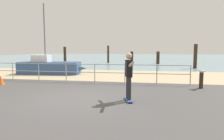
# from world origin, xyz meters

# --- Properties ---
(ground_plane) EXTENTS (24.00, 10.00, 0.04)m
(ground_plane) POSITION_xyz_m (0.00, -1.00, 0.00)
(ground_plane) COLOR #474444
(ground_plane) RESTS_ON ground
(beach_strip) EXTENTS (24.00, 6.00, 0.04)m
(beach_strip) POSITION_xyz_m (0.00, 7.00, 0.00)
(beach_strip) COLOR tan
(beach_strip) RESTS_ON ground
(sea_surface) EXTENTS (72.00, 50.00, 0.04)m
(sea_surface) POSITION_xyz_m (0.00, 35.00, 0.00)
(sea_surface) COLOR #75939E
(sea_surface) RESTS_ON ground
(railing_fence) EXTENTS (13.32, 0.05, 1.05)m
(railing_fence) POSITION_xyz_m (-1.95, 3.60, 0.70)
(railing_fence) COLOR #9EA0A5
(railing_fence) RESTS_ON ground
(sailboat) EXTENTS (5.03, 1.80, 5.07)m
(sailboat) POSITION_xyz_m (-4.37, 6.77, 0.52)
(sailboat) COLOR #335184
(sailboat) RESTS_ON ground
(skateboard) EXTENTS (0.41, 0.82, 0.08)m
(skateboard) POSITION_xyz_m (1.90, -0.00, 0.07)
(skateboard) COLOR #334C8C
(skateboard) RESTS_ON ground
(skateboarder) EXTENTS (0.48, 1.42, 1.65)m
(skateboarder) POSITION_xyz_m (1.90, -0.00, 1.02)
(skateboarder) COLOR #26262B
(skateboarder) RESTS_ON skateboard
(bollard_short) EXTENTS (0.18, 0.18, 0.76)m
(bollard_short) POSITION_xyz_m (5.03, 2.86, 0.38)
(bollard_short) COLOR #332319
(bollard_short) RESTS_ON ground
(seagull) EXTENTS (0.29, 0.44, 0.18)m
(seagull) POSITION_xyz_m (5.02, 2.87, 0.83)
(seagull) COLOR white
(seagull) RESTS_ON bollard_short
(groyne_post_0) EXTENTS (0.27, 0.27, 2.04)m
(groyne_post_0) POSITION_xyz_m (-5.73, 12.44, 1.02)
(groyne_post_0) COLOR #332319
(groyne_post_0) RESTS_ON ground
(groyne_post_1) EXTENTS (0.25, 0.25, 2.25)m
(groyne_post_1) POSITION_xyz_m (-2.57, 19.11, 1.12)
(groyne_post_1) COLOR #332319
(groyne_post_1) RESTS_ON ground
(groyne_post_2) EXTENTS (0.38, 0.38, 1.50)m
(groyne_post_2) POSITION_xyz_m (0.60, 17.98, 0.75)
(groyne_post_2) COLOR #332319
(groyne_post_2) RESTS_ON ground
(groyne_post_3) EXTENTS (0.38, 0.38, 1.51)m
(groyne_post_3) POSITION_xyz_m (3.76, 18.19, 0.75)
(groyne_post_3) COLOR #332319
(groyne_post_3) RESTS_ON ground
(groyne_post_4) EXTENTS (0.33, 0.33, 2.29)m
(groyne_post_4) POSITION_xyz_m (6.92, 13.00, 1.14)
(groyne_post_4) COLOR #332319
(groyne_post_4) RESTS_ON ground
(traffic_cone) EXTENTS (0.36, 0.36, 0.50)m
(traffic_cone) POSITION_xyz_m (-4.88, 2.10, 0.25)
(traffic_cone) COLOR #E55919
(traffic_cone) RESTS_ON ground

